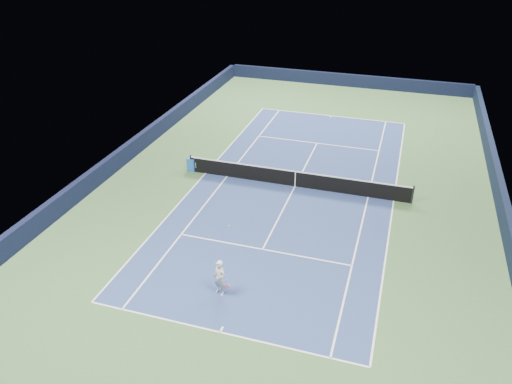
% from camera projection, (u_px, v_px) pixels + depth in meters
% --- Properties ---
extents(ground, '(40.00, 40.00, 0.00)m').
position_uv_depth(ground, '(295.00, 186.00, 28.37)').
color(ground, '#395B31').
rests_on(ground, ground).
extents(wall_far, '(22.00, 0.35, 1.10)m').
position_uv_depth(wall_far, '(347.00, 80.00, 44.62)').
color(wall_far, black).
rests_on(wall_far, ground).
extents(wall_right, '(0.35, 40.00, 1.10)m').
position_uv_depth(wall_right, '(503.00, 207.00, 25.28)').
color(wall_right, '#101932').
rests_on(wall_right, ground).
extents(wall_left, '(0.35, 40.00, 1.10)m').
position_uv_depth(wall_left, '(125.00, 154.00, 30.93)').
color(wall_left, black).
rests_on(wall_left, ground).
extents(court_surface, '(10.97, 23.77, 0.01)m').
position_uv_depth(court_surface, '(295.00, 186.00, 28.37)').
color(court_surface, navy).
rests_on(court_surface, ground).
extents(baseline_far, '(10.97, 0.08, 0.00)m').
position_uv_depth(baseline_far, '(331.00, 116.00, 38.27)').
color(baseline_far, white).
rests_on(baseline_far, ground).
extents(baseline_near, '(10.97, 0.08, 0.00)m').
position_uv_depth(baseline_near, '(220.00, 332.00, 18.47)').
color(baseline_near, white).
rests_on(baseline_near, ground).
extents(sideline_doubles_right, '(0.08, 23.77, 0.00)m').
position_uv_depth(sideline_doubles_right, '(394.00, 201.00, 26.94)').
color(sideline_doubles_right, white).
rests_on(sideline_doubles_right, ground).
extents(sideline_doubles_left, '(0.08, 23.77, 0.00)m').
position_uv_depth(sideline_doubles_left, '(206.00, 173.00, 29.80)').
color(sideline_doubles_left, white).
rests_on(sideline_doubles_left, ground).
extents(sideline_singles_right, '(0.08, 23.77, 0.00)m').
position_uv_depth(sideline_singles_right, '(368.00, 197.00, 27.29)').
color(sideline_singles_right, white).
rests_on(sideline_singles_right, ground).
extents(sideline_singles_left, '(0.08, 23.77, 0.00)m').
position_uv_depth(sideline_singles_left, '(227.00, 176.00, 29.44)').
color(sideline_singles_left, white).
rests_on(sideline_singles_left, ground).
extents(service_line_far, '(8.23, 0.08, 0.00)m').
position_uv_depth(service_line_far, '(317.00, 143.00, 33.70)').
color(service_line_far, white).
rests_on(service_line_far, ground).
extents(service_line_near, '(8.23, 0.08, 0.00)m').
position_uv_depth(service_line_near, '(263.00, 249.00, 23.04)').
color(service_line_near, white).
rests_on(service_line_near, ground).
extents(center_service_line, '(0.08, 12.80, 0.00)m').
position_uv_depth(center_service_line, '(295.00, 186.00, 28.37)').
color(center_service_line, white).
rests_on(center_service_line, ground).
extents(center_mark_far, '(0.08, 0.30, 0.00)m').
position_uv_depth(center_mark_far, '(331.00, 116.00, 38.14)').
color(center_mark_far, white).
rests_on(center_mark_far, ground).
extents(center_mark_near, '(0.08, 0.30, 0.00)m').
position_uv_depth(center_mark_near, '(222.00, 329.00, 18.59)').
color(center_mark_near, white).
rests_on(center_mark_near, ground).
extents(tennis_net, '(12.90, 0.10, 1.07)m').
position_uv_depth(tennis_net, '(295.00, 179.00, 28.13)').
color(tennis_net, black).
rests_on(tennis_net, ground).
extents(sponsor_cube, '(0.60, 0.52, 0.81)m').
position_uv_depth(sponsor_cube, '(192.00, 164.00, 29.96)').
color(sponsor_cube, blue).
rests_on(sponsor_cube, ground).
extents(tennis_player, '(0.80, 1.32, 2.72)m').
position_uv_depth(tennis_player, '(220.00, 278.00, 19.98)').
color(tennis_player, silver).
rests_on(tennis_player, ground).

